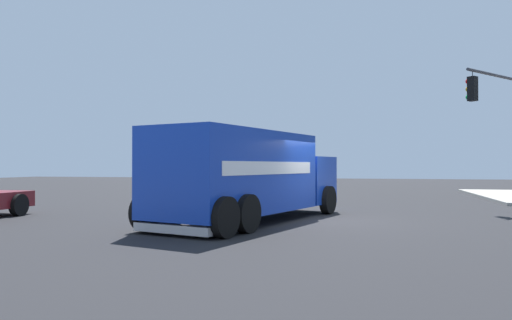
% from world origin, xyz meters
% --- Properties ---
extents(ground_plane, '(100.00, 100.00, 0.00)m').
position_xyz_m(ground_plane, '(0.00, 0.00, 0.00)').
color(ground_plane, black).
extents(delivery_truck, '(4.79, 8.56, 2.74)m').
position_xyz_m(delivery_truck, '(2.11, 0.95, 1.44)').
color(delivery_truck, '#1438AD').
rests_on(delivery_truck, ground).
extents(traffic_light_primary, '(3.17, 3.80, 5.54)m').
position_xyz_m(traffic_light_primary, '(-7.13, -6.88, 3.84)').
color(traffic_light_primary, '#38383D').
rests_on(traffic_light_primary, sidewalk_corner_near).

